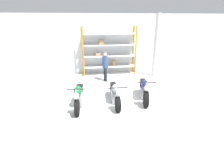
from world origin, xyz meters
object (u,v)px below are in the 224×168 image
at_px(motorcycle_silver, 115,94).
at_px(motorcycle_blue, 144,90).
at_px(person_browsing, 105,65).
at_px(motorcycle_green, 79,96).
at_px(shelving_rack, 109,51).

relative_size(motorcycle_silver, motorcycle_blue, 1.04).
xyz_separation_m(motorcycle_silver, motorcycle_blue, (1.28, 0.11, 0.06)).
xyz_separation_m(motorcycle_silver, person_browsing, (-0.10, 2.76, 0.54)).
bearing_deg(motorcycle_blue, motorcycle_green, -73.88).
bearing_deg(person_browsing, motorcycle_silver, 79.27).
bearing_deg(motorcycle_green, motorcycle_silver, 98.91).
height_order(shelving_rack, motorcycle_silver, shelving_rack).
bearing_deg(motorcycle_silver, motorcycle_green, -84.13).
height_order(motorcycle_green, motorcycle_silver, motorcycle_green).
relative_size(motorcycle_blue, person_browsing, 1.25).
xyz_separation_m(motorcycle_blue, person_browsing, (-1.38, 2.65, 0.48)).
relative_size(shelving_rack, motorcycle_blue, 1.62).
relative_size(shelving_rack, person_browsing, 2.03).
height_order(motorcycle_green, person_browsing, person_browsing).
bearing_deg(motorcycle_silver, motorcycle_blue, 95.58).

